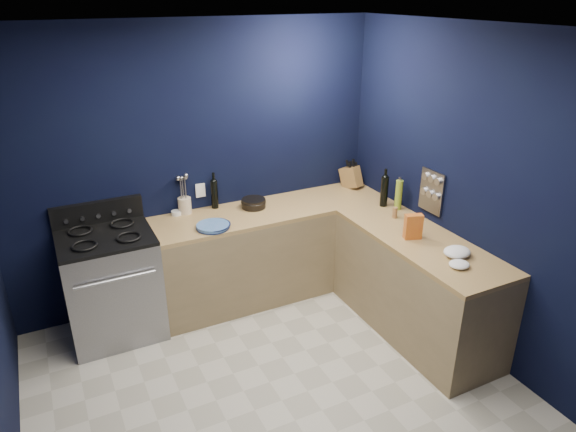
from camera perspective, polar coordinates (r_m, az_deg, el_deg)
floor at (r=4.09m, az=-0.69°, el=-19.75°), size 3.50×3.50×0.02m
ceiling at (r=2.98m, az=-0.95°, el=19.94°), size 3.50×3.50×0.02m
wall_back at (r=4.86m, az=-9.89°, el=5.31°), size 3.50×0.02×2.60m
wall_right at (r=4.33m, az=20.71°, el=1.74°), size 0.02×3.50×2.60m
cab_back at (r=5.11m, az=-1.68°, el=-4.00°), size 2.30×0.63×0.86m
top_back at (r=4.92m, az=-1.74°, el=0.65°), size 2.30×0.63×0.04m
cab_right at (r=4.67m, az=13.88°, el=-7.63°), size 0.63×1.67×0.86m
top_right at (r=4.46m, az=14.44°, el=-2.68°), size 0.63×1.67×0.04m
gas_range at (r=4.74m, az=-18.78°, el=-7.38°), size 0.76×0.66×0.92m
oven_door at (r=4.47m, az=-18.11°, el=-9.41°), size 0.59×0.02×0.42m
cooktop at (r=4.52m, az=-19.56°, el=-2.20°), size 0.76×0.66×0.03m
backguard at (r=4.75m, az=-20.26°, el=0.37°), size 0.76×0.06×0.20m
spice_panel at (r=4.71m, az=15.55°, el=2.62°), size 0.02×0.28×0.38m
wall_outlet at (r=4.91m, az=-9.64°, el=2.80°), size 0.09×0.02×0.13m
plate_stack at (r=4.54m, az=-8.28°, el=-1.13°), size 0.31×0.31×0.04m
ramekin at (r=4.87m, az=-12.18°, el=0.35°), size 0.11×0.11×0.04m
utensil_crock at (r=4.87m, az=-11.31°, el=1.13°), size 0.15×0.15×0.15m
wine_bottle_back at (r=4.92m, az=-8.11°, el=2.37°), size 0.08×0.08×0.27m
lemon_basket at (r=4.92m, az=-3.81°, el=1.41°), size 0.25×0.25×0.09m
knife_block at (r=5.45m, az=6.95°, el=4.26°), size 0.19×0.28×0.26m
wine_bottle_right at (r=5.00m, az=10.56°, el=2.67°), size 0.08×0.08×0.29m
oil_bottle at (r=4.94m, az=12.09°, el=2.28°), size 0.09×0.09×0.29m
spice_jar_near at (r=4.78m, az=11.69°, el=0.37°), size 0.06×0.06×0.10m
spice_jar_far at (r=4.71m, az=13.54°, el=-0.20°), size 0.06×0.06×0.10m
crouton_bag at (r=4.40m, az=13.63°, el=-1.15°), size 0.16×0.11×0.21m
towel_front at (r=4.23m, az=18.13°, el=-3.79°), size 0.22×0.19×0.08m
towel_end at (r=4.08m, az=18.34°, el=-5.08°), size 0.20×0.19×0.05m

